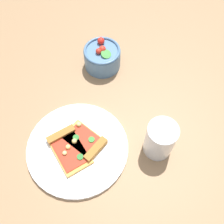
{
  "coord_description": "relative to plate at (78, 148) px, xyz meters",
  "views": [
    {
      "loc": [
        0.18,
        -0.29,
        0.69
      ],
      "look_at": [
        0.06,
        0.07,
        0.03
      ],
      "focal_mm": 42.63,
      "sensor_mm": 36.0,
      "label": 1
    }
  ],
  "objects": [
    {
      "name": "pizza_slice_near",
      "position": [
        -0.02,
        -0.01,
        0.01
      ],
      "size": [
        0.15,
        0.14,
        0.02
      ],
      "color": "gold",
      "rests_on": "plate"
    },
    {
      "name": "salad_bowl",
      "position": [
        -0.04,
        0.3,
        0.03
      ],
      "size": [
        0.12,
        0.12,
        0.09
      ],
      "color": "#4C7299",
      "rests_on": "ground_plane"
    },
    {
      "name": "soda_glass",
      "position": [
        0.21,
        0.07,
        0.05
      ],
      "size": [
        0.08,
        0.08,
        0.11
      ],
      "color": "silver",
      "rests_on": "ground_plane"
    },
    {
      "name": "ground_plane",
      "position": [
        -0.0,
        0.06,
        -0.01
      ],
      "size": [
        2.4,
        2.4,
        0.0
      ],
      "primitive_type": "plane",
      "color": "#93704C",
      "rests_on": "ground"
    },
    {
      "name": "pizza_slice_far",
      "position": [
        0.02,
        0.02,
        0.01
      ],
      "size": [
        0.13,
        0.11,
        0.02
      ],
      "color": "gold",
      "rests_on": "plate"
    },
    {
      "name": "plate",
      "position": [
        0.0,
        0.0,
        0.0
      ],
      "size": [
        0.28,
        0.28,
        0.01
      ],
      "primitive_type": "cylinder",
      "color": "white",
      "rests_on": "ground_plane"
    }
  ]
}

